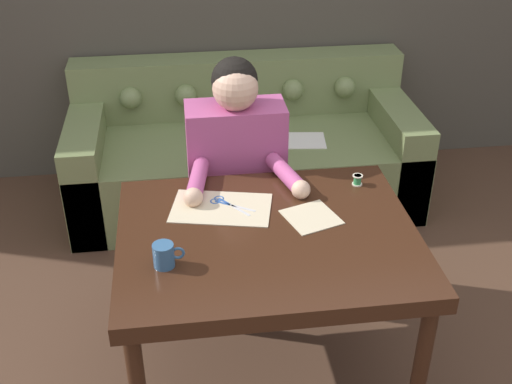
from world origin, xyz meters
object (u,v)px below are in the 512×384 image
(dining_table, at_px, (268,249))
(mug, at_px, (164,255))
(couch, at_px, (244,153))
(scissors, at_px, (225,203))
(thread_spool, at_px, (357,180))
(person, at_px, (237,178))

(dining_table, xyz_separation_m, mug, (-0.39, -0.16, 0.12))
(dining_table, bearing_deg, mug, -158.45)
(dining_table, xyz_separation_m, couch, (0.07, 1.49, -0.36))
(couch, bearing_deg, mug, -105.88)
(scissors, bearing_deg, thread_spool, 8.00)
(scissors, distance_m, mug, 0.46)
(scissors, bearing_deg, couch, 80.16)
(scissors, bearing_deg, dining_table, -57.64)
(scissors, relative_size, thread_spool, 3.99)
(dining_table, relative_size, scissors, 6.39)
(scissors, height_order, mug, mug)
(couch, bearing_deg, thread_spool, -72.99)
(person, height_order, thread_spool, person)
(couch, xyz_separation_m, mug, (-0.47, -1.64, 0.48))
(dining_table, xyz_separation_m, scissors, (-0.14, 0.23, 0.08))
(person, bearing_deg, mug, -113.49)
(dining_table, height_order, person, person)
(dining_table, distance_m, couch, 1.53)
(thread_spool, bearing_deg, dining_table, -144.63)
(dining_table, xyz_separation_m, thread_spool, (0.43, 0.31, 0.10))
(couch, relative_size, thread_spool, 45.47)
(dining_table, relative_size, couch, 0.56)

